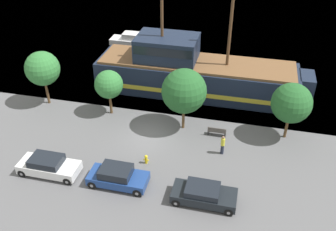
{
  "coord_description": "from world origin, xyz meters",
  "views": [
    {
      "loc": [
        7.56,
        -24.47,
        19.17
      ],
      "look_at": [
        1.25,
        2.0,
        1.2
      ],
      "focal_mm": 40.0,
      "sensor_mm": 36.0,
      "label": 1
    }
  ],
  "objects": [
    {
      "name": "tree_row_mideast",
      "position": [
        -4.44,
        2.99,
        3.03
      ],
      "size": [
        2.57,
        2.57,
        4.33
      ],
      "color": "brown",
      "rests_on": "ground_plane"
    },
    {
      "name": "ground_plane",
      "position": [
        0.0,
        0.0,
        0.0
      ],
      "size": [
        160.0,
        160.0,
        0.0
      ],
      "primitive_type": "plane",
      "color": "#5B5B5E"
    },
    {
      "name": "tree_row_midwest",
      "position": [
        2.58,
        2.21,
        3.7
      ],
      "size": [
        3.81,
        3.81,
        5.61
      ],
      "color": "brown",
      "rests_on": "ground_plane"
    },
    {
      "name": "parked_car_curb_front",
      "position": [
        -6.0,
        -5.95,
        0.72
      ],
      "size": [
        4.53,
        1.9,
        1.45
      ],
      "color": "white",
      "rests_on": "ground_plane"
    },
    {
      "name": "parked_car_curb_mid",
      "position": [
        5.69,
        -6.12,
        0.66
      ],
      "size": [
        4.42,
        1.97,
        1.32
      ],
      "color": "black",
      "rests_on": "ground_plane"
    },
    {
      "name": "pedestrian_walking_near",
      "position": [
        6.34,
        -0.62,
        0.87
      ],
      "size": [
        0.32,
        0.32,
        1.71
      ],
      "color": "#232838",
      "rests_on": "ground_plane"
    },
    {
      "name": "bench_promenade_east",
      "position": [
        5.62,
        1.7,
        0.43
      ],
      "size": [
        1.56,
        0.45,
        0.85
      ],
      "color": "#4C4742",
      "rests_on": "ground_plane"
    },
    {
      "name": "pirate_ship",
      "position": [
        2.21,
        8.87,
        2.1
      ],
      "size": [
        21.16,
        5.09,
        11.0
      ],
      "color": "#192338",
      "rests_on": "water_surface"
    },
    {
      "name": "moored_boat_dockside",
      "position": [
        -6.87,
        19.25,
        0.55
      ],
      "size": [
        7.5,
        2.03,
        1.5
      ],
      "color": "silver",
      "rests_on": "water_surface"
    },
    {
      "name": "tree_row_west",
      "position": [
        11.31,
        2.87,
        3.38
      ],
      "size": [
        3.3,
        3.3,
        5.04
      ],
      "color": "brown",
      "rests_on": "ground_plane"
    },
    {
      "name": "tree_row_east",
      "position": [
        -11.04,
        3.3,
        3.71
      ],
      "size": [
        3.21,
        3.21,
        5.32
      ],
      "color": "brown",
      "rests_on": "ground_plane"
    },
    {
      "name": "parked_car_curb_rear",
      "position": [
        -0.6,
        -5.88,
        0.73
      ],
      "size": [
        4.28,
        1.93,
        1.49
      ],
      "color": "navy",
      "rests_on": "ground_plane"
    },
    {
      "name": "fire_hydrant",
      "position": [
        0.74,
        -3.17,
        0.41
      ],
      "size": [
        0.42,
        0.25,
        0.76
      ],
      "color": "yellow",
      "rests_on": "ground_plane"
    }
  ]
}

